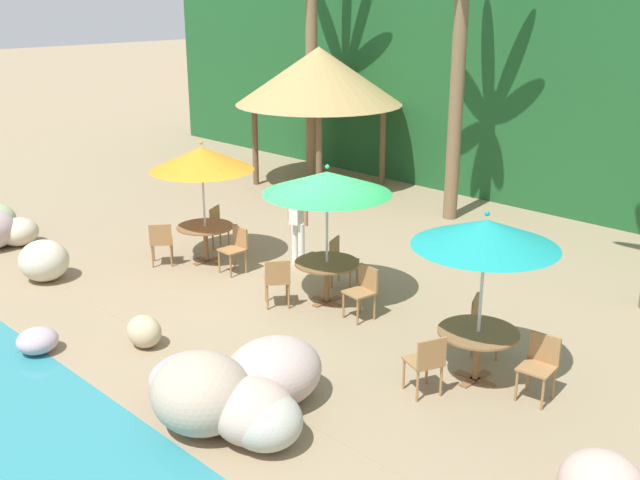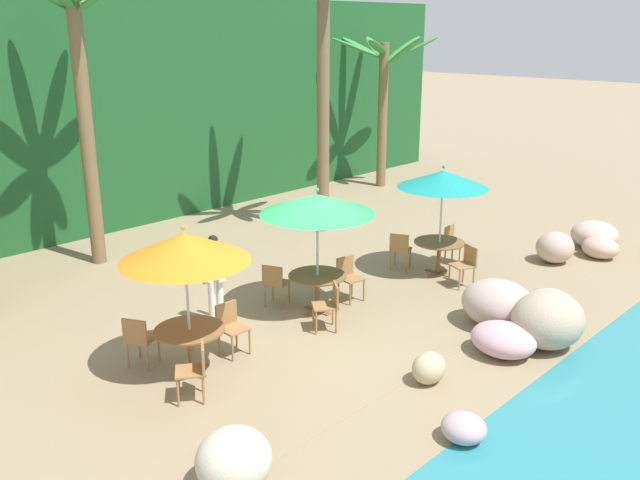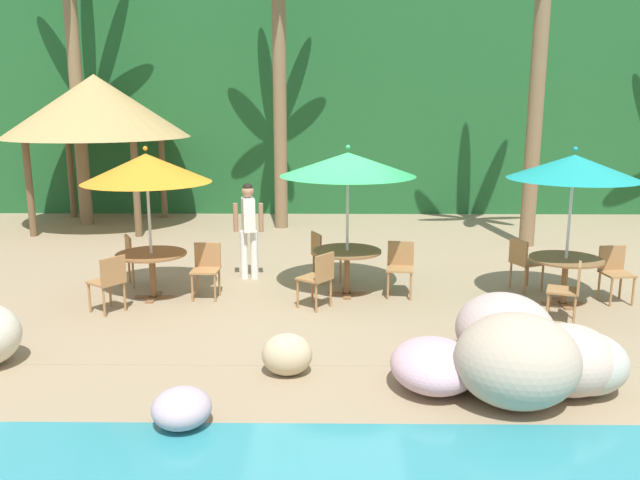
{
  "view_description": "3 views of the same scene",
  "coord_description": "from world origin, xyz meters",
  "views": [
    {
      "loc": [
        8.62,
        -8.19,
        5.11
      ],
      "look_at": [
        -0.02,
        0.49,
        1.0
      ],
      "focal_mm": 42.04,
      "sensor_mm": 36.0,
      "label": 1
    },
    {
      "loc": [
        -8.26,
        -8.06,
        5.23
      ],
      "look_at": [
        0.48,
        0.33,
        1.39
      ],
      "focal_mm": 38.12,
      "sensor_mm": 36.0,
      "label": 2
    },
    {
      "loc": [
        0.03,
        -9.8,
        3.12
      ],
      "look_at": [
        -0.08,
        0.11,
        0.94
      ],
      "focal_mm": 36.31,
      "sensor_mm": 36.0,
      "label": 3
    }
  ],
  "objects": [
    {
      "name": "ground_plane",
      "position": [
        0.0,
        0.0,
        0.0
      ],
      "size": [
        120.0,
        120.0,
        0.0
      ],
      "primitive_type": "plane",
      "color": "#937F60"
    },
    {
      "name": "terrace_deck",
      "position": [
        0.0,
        0.0,
        0.0
      ],
      "size": [
        18.0,
        5.2,
        0.01
      ],
      "color": "#937F60",
      "rests_on": "ground"
    },
    {
      "name": "foliage_backdrop",
      "position": [
        0.0,
        9.0,
        3.0
      ],
      "size": [
        28.0,
        2.4,
        6.0
      ],
      "color": "#1E5628",
      "rests_on": "ground"
    },
    {
      "name": "rock_seawall",
      "position": [
        0.22,
        -2.83,
        0.38
      ],
      "size": [
        17.24,
        3.08,
        0.97
      ],
      "color": "beige",
      "rests_on": "ground"
    },
    {
      "name": "umbrella_orange",
      "position": [
        -2.74,
        0.05,
        2.08
      ],
      "size": [
        1.98,
        1.98,
        2.41
      ],
      "color": "silver",
      "rests_on": "ground"
    },
    {
      "name": "dining_table_orange",
      "position": [
        -2.74,
        0.05,
        0.61
      ],
      "size": [
        1.1,
        1.1,
        0.74
      ],
      "color": "brown",
      "rests_on": "ground"
    },
    {
      "name": "chair_orange_seaward",
      "position": [
        -1.89,
        0.12,
        0.51
      ],
      "size": [
        0.43,
        0.44,
        0.87
      ],
      "color": "#9E7042",
      "rests_on": "ground"
    },
    {
      "name": "chair_orange_inland",
      "position": [
        -3.21,
        0.77,
        0.51
      ],
      "size": [
        0.57,
        0.57,
        0.87
      ],
      "color": "#9E7042",
      "rests_on": "ground"
    },
    {
      "name": "chair_orange_left",
      "position": [
        -3.17,
        -0.68,
        0.51
      ],
      "size": [
        0.59,
        0.59,
        0.87
      ],
      "color": "#9E7042",
      "rests_on": "ground"
    },
    {
      "name": "umbrella_green",
      "position": [
        0.35,
        0.28,
        2.12
      ],
      "size": [
        2.14,
        2.14,
        2.42
      ],
      "color": "silver",
      "rests_on": "ground"
    },
    {
      "name": "dining_table_green",
      "position": [
        0.35,
        0.28,
        0.61
      ],
      "size": [
        1.1,
        1.1,
        0.74
      ],
      "color": "brown",
      "rests_on": "ground"
    },
    {
      "name": "chair_green_seaward",
      "position": [
        1.21,
        0.26,
        0.51
      ],
      "size": [
        0.47,
        0.48,
        0.87
      ],
      "color": "#9E7042",
      "rests_on": "ground"
    },
    {
      "name": "chair_green_inland",
      "position": [
        -0.06,
        1.03,
        0.51
      ],
      "size": [
        0.55,
        0.55,
        0.87
      ],
      "color": "#9E7042",
      "rests_on": "ground"
    },
    {
      "name": "chair_green_left",
      "position": [
        -0.09,
        -0.45,
        0.51
      ],
      "size": [
        0.59,
        0.59,
        0.87
      ],
      "color": "#9E7042",
      "rests_on": "ground"
    },
    {
      "name": "umbrella_teal",
      "position": [
        3.68,
        -0.2,
        2.13
      ],
      "size": [
        1.93,
        1.93,
        2.43
      ],
      "color": "silver",
      "rests_on": "ground"
    },
    {
      "name": "dining_table_teal",
      "position": [
        3.68,
        -0.2,
        0.61
      ],
      "size": [
        1.1,
        1.1,
        0.74
      ],
      "color": "brown",
      "rests_on": "ground"
    },
    {
      "name": "chair_teal_seaward",
      "position": [
        4.51,
        -0.02,
        0.51
      ],
      "size": [
        0.47,
        0.47,
        0.87
      ],
      "color": "#9E7042",
      "rests_on": "ground"
    },
    {
      "name": "chair_teal_inland",
      "position": [
        3.26,
        0.54,
        0.51
      ],
      "size": [
        0.56,
        0.56,
        0.87
      ],
      "color": "#9E7042",
      "rests_on": "ground"
    },
    {
      "name": "chair_teal_left",
      "position": [
        3.45,
        -1.02,
        0.51
      ],
      "size": [
        0.55,
        0.55,
        0.87
      ],
      "color": "#9E7042",
      "rests_on": "ground"
    },
    {
      "name": "palm_tree_nearest",
      "position": [
        -6.05,
        6.26,
        4.41
      ],
      "size": [
        3.37,
        3.37,
        6.42
      ],
      "color": "brown",
      "rests_on": "ground"
    },
    {
      "name": "palm_tree_second",
      "position": [
        -1.11,
        5.89,
        4.21
      ],
      "size": [
        2.78,
        2.74,
        6.25
      ],
      "color": "brown",
      "rests_on": "ground"
    },
    {
      "name": "palapa_hut",
      "position": [
        -5.55,
        6.0,
        2.93
      ],
      "size": [
        4.45,
        4.45,
        3.69
      ],
      "color": "brown",
      "rests_on": "ground"
    },
    {
      "name": "waiter_in_white",
      "position": [
        -1.34,
        1.21,
        0.99
      ],
      "size": [
        0.52,
        0.38,
        1.7
      ],
      "color": "white",
      "rests_on": "ground"
    }
  ]
}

